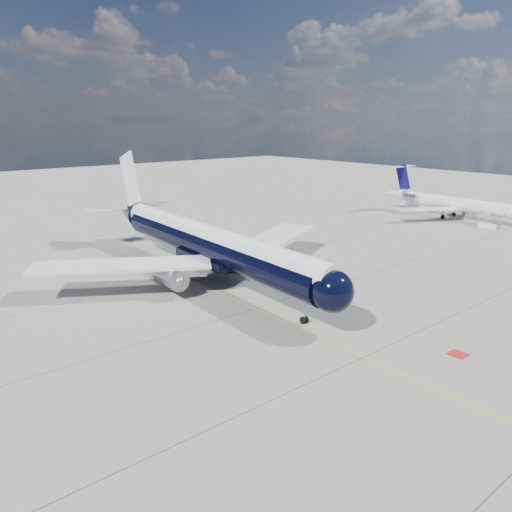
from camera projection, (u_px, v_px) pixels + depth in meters
name	position (u px, v px, depth m)	size (l,w,h in m)	color
ground	(163.00, 269.00, 69.49)	(320.00, 320.00, 0.00)	gray
taxiway_centerline	(182.00, 277.00, 65.79)	(0.16, 160.00, 0.01)	#E9B90C
red_marking	(458.00, 354.00, 44.10)	(1.60, 1.60, 0.01)	maroon
main_airliner	(205.00, 242.00, 64.53)	(43.52, 53.04, 15.32)	black
regional_jet	(445.00, 202.00, 105.53)	(27.00, 31.01, 10.51)	white
boarding_stair	(489.00, 224.00, 95.67)	(3.21, 3.69, 3.54)	white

